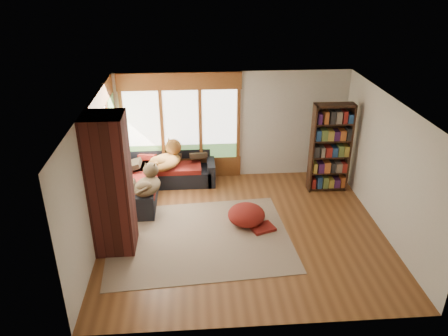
# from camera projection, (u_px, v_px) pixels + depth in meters

# --- Properties ---
(floor) EXTENTS (5.50, 5.50, 0.00)m
(floor) POSITION_uv_depth(u_px,v_px,m) (243.00, 231.00, 8.68)
(floor) COLOR brown
(floor) RESTS_ON ground
(ceiling) EXTENTS (5.50, 5.50, 0.00)m
(ceiling) POSITION_uv_depth(u_px,v_px,m) (246.00, 105.00, 7.55)
(ceiling) COLOR white
(wall_back) EXTENTS (5.50, 0.04, 2.60)m
(wall_back) POSITION_uv_depth(u_px,v_px,m) (232.00, 126.00, 10.36)
(wall_back) COLOR silver
(wall_back) RESTS_ON ground
(wall_front) EXTENTS (5.50, 0.04, 2.60)m
(wall_front) POSITION_uv_depth(u_px,v_px,m) (265.00, 254.00, 5.87)
(wall_front) COLOR silver
(wall_front) RESTS_ON ground
(wall_left) EXTENTS (0.04, 5.00, 2.60)m
(wall_left) POSITION_uv_depth(u_px,v_px,m) (94.00, 177.00, 7.93)
(wall_left) COLOR silver
(wall_left) RESTS_ON ground
(wall_right) EXTENTS (0.04, 5.00, 2.60)m
(wall_right) POSITION_uv_depth(u_px,v_px,m) (388.00, 167.00, 8.30)
(wall_right) COLOR silver
(wall_right) RESTS_ON ground
(windows_back) EXTENTS (2.82, 0.10, 1.90)m
(windows_back) POSITION_uv_depth(u_px,v_px,m) (181.00, 125.00, 10.23)
(windows_back) COLOR brown
(windows_back) RESTS_ON wall_back
(windows_left) EXTENTS (0.10, 2.62, 1.90)m
(windows_left) POSITION_uv_depth(u_px,v_px,m) (106.00, 149.00, 8.99)
(windows_left) COLOR brown
(windows_left) RESTS_ON wall_left
(roller_blind) EXTENTS (0.03, 0.72, 0.90)m
(roller_blind) POSITION_uv_depth(u_px,v_px,m) (112.00, 117.00, 9.56)
(roller_blind) COLOR #638A50
(roller_blind) RESTS_ON wall_left
(brick_chimney) EXTENTS (0.70, 0.70, 2.60)m
(brick_chimney) POSITION_uv_depth(u_px,v_px,m) (110.00, 185.00, 7.64)
(brick_chimney) COLOR #471914
(brick_chimney) RESTS_ON ground
(sectional_sofa) EXTENTS (2.20, 2.20, 0.80)m
(sectional_sofa) POSITION_uv_depth(u_px,v_px,m) (150.00, 181.00, 9.94)
(sectional_sofa) COLOR black
(sectional_sofa) RESTS_ON ground
(area_rug) EXTENTS (3.64, 2.88, 0.01)m
(area_rug) POSITION_uv_depth(u_px,v_px,m) (199.00, 238.00, 8.44)
(area_rug) COLOR #C7B39C
(area_rug) RESTS_ON ground
(bookshelf) EXTENTS (0.89, 0.30, 2.07)m
(bookshelf) POSITION_uv_depth(u_px,v_px,m) (330.00, 148.00, 9.80)
(bookshelf) COLOR #331C11
(bookshelf) RESTS_ON ground
(pouf) EXTENTS (0.97, 0.97, 0.41)m
(pouf) POSITION_uv_depth(u_px,v_px,m) (246.00, 214.00, 8.82)
(pouf) COLOR maroon
(pouf) RESTS_ON area_rug
(dog_tan) EXTENTS (1.05, 1.09, 0.53)m
(dog_tan) POSITION_uv_depth(u_px,v_px,m) (166.00, 155.00, 10.05)
(dog_tan) COLOR brown
(dog_tan) RESTS_ON sectional_sofa
(dog_brindle) EXTENTS (0.69, 0.93, 0.47)m
(dog_brindle) POSITION_uv_depth(u_px,v_px,m) (148.00, 179.00, 9.04)
(dog_brindle) COLOR #332618
(dog_brindle) RESTS_ON sectional_sofa
(throw_pillows) EXTENTS (1.98, 1.68, 0.45)m
(throw_pillows) POSITION_uv_depth(u_px,v_px,m) (150.00, 161.00, 9.88)
(throw_pillows) COLOR black
(throw_pillows) RESTS_ON sectional_sofa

